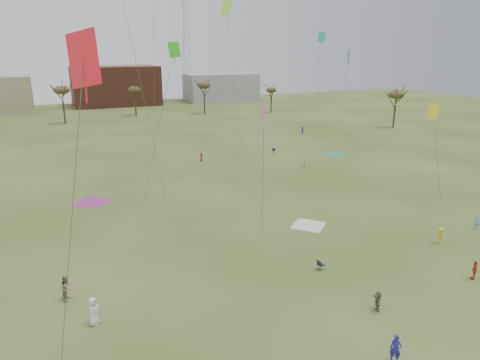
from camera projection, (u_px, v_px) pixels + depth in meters
name	position (u px, v px, depth m)	size (l,w,h in m)	color
ground	(307.00, 296.00, 31.61)	(260.00, 260.00, 0.00)	#394E18
flyer_near_left	(94.00, 311.00, 28.08)	(0.95, 0.62, 1.95)	silver
flyer_near_right	(396.00, 349.00, 24.70)	(0.64, 0.42, 1.75)	navy
spectator_fore_a	(475.00, 270.00, 33.72)	(0.90, 0.37, 1.53)	red
spectator_fore_b	(67.00, 288.00, 30.92)	(0.91, 0.71, 1.88)	#846C54
spectator_fore_c	(378.00, 301.00, 29.65)	(1.34, 0.43, 1.44)	brown
flyer_mid_b	(440.00, 235.00, 39.85)	(1.04, 0.60, 1.61)	gold
flyer_mid_c	(477.00, 221.00, 43.12)	(0.58, 0.38, 1.59)	#7E9ED2
spectator_mid_e	(305.00, 163.00, 64.91)	(0.79, 0.61, 1.62)	silver
flyer_far_b	(201.00, 157.00, 69.03)	(0.70, 0.46, 1.44)	#B91F40
flyer_far_c	(302.00, 130.00, 91.24)	(0.99, 0.57, 1.53)	navy
blanket_cream	(308.00, 225.00, 44.16)	(3.02, 3.02, 0.03)	silver
blanket_plum	(92.00, 202.00, 50.91)	(3.61, 3.61, 0.03)	#9C3080
blanket_olive	(334.00, 154.00, 74.14)	(3.13, 3.13, 0.03)	#349068
camp_chair_center	(321.00, 267.00, 35.29)	(0.60, 0.56, 0.87)	#131E35
camp_chair_right	(273.00, 152.00, 74.45)	(0.74, 0.74, 0.87)	#141637
kites_aloft	(175.00, 8.00, 50.71)	(64.13, 59.15, 27.55)	red
tree_line	(107.00, 96.00, 97.61)	(117.44, 49.32, 8.91)	#3A2B1E
building_brick	(115.00, 86.00, 136.71)	(26.00, 16.00, 12.00)	brown
building_grey	(221.00, 87.00, 149.01)	(24.00, 12.00, 9.00)	gray
radio_tower	(185.00, 42.00, 146.96)	(1.51, 1.72, 41.00)	#9EA3A8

